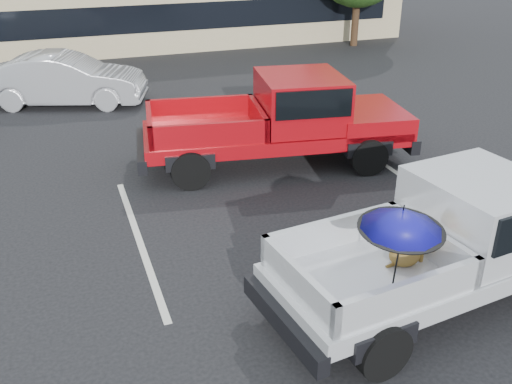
% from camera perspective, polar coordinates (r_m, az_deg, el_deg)
% --- Properties ---
extents(ground, '(90.00, 90.00, 0.00)m').
position_cam_1_polar(ground, '(9.65, 8.40, -7.39)').
color(ground, black).
rests_on(ground, ground).
extents(stripe_left, '(0.12, 5.00, 0.01)m').
position_cam_1_polar(stripe_left, '(10.49, -11.61, -4.73)').
color(stripe_left, silver).
rests_on(stripe_left, ground).
extents(stripe_right, '(0.12, 5.00, 0.01)m').
position_cam_1_polar(stripe_right, '(12.59, 16.33, 0.11)').
color(stripe_right, silver).
rests_on(stripe_right, ground).
extents(silver_pickup, '(5.89, 2.64, 2.06)m').
position_cam_1_polar(silver_pickup, '(8.97, 20.20, -3.77)').
color(silver_pickup, black).
rests_on(silver_pickup, ground).
extents(red_pickup, '(6.52, 3.10, 2.06)m').
position_cam_1_polar(red_pickup, '(13.18, 3.67, 7.58)').
color(red_pickup, black).
rests_on(red_pickup, ground).
extents(silver_sedan, '(5.03, 3.06, 1.57)m').
position_cam_1_polar(silver_sedan, '(18.58, -18.55, 10.61)').
color(silver_sedan, '#A6A7AD').
rests_on(silver_sedan, ground).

